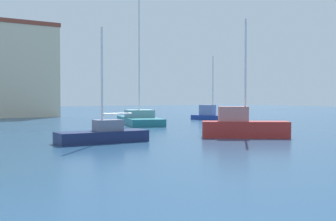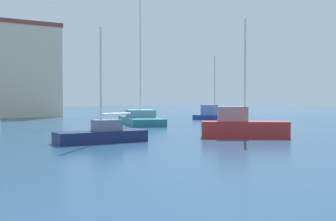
% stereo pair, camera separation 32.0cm
% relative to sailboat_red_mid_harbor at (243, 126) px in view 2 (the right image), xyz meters
% --- Properties ---
extents(water, '(160.00, 160.00, 0.00)m').
position_rel_sailboat_red_mid_harbor_xyz_m(water, '(-3.57, 7.27, -0.69)').
color(water, navy).
rests_on(water, ground).
extents(sailboat_red_mid_harbor, '(4.93, 4.09, 7.08)m').
position_rel_sailboat_red_mid_harbor_xyz_m(sailboat_red_mid_harbor, '(0.00, 0.00, 0.00)').
color(sailboat_red_mid_harbor, '#B22823').
rests_on(sailboat_red_mid_harbor, water).
extents(sailboat_blue_behind_lamppost, '(3.03, 4.84, 6.76)m').
position_rel_sailboat_red_mid_harbor_xyz_m(sailboat_blue_behind_lamppost, '(10.64, 16.22, -0.12)').
color(sailboat_blue_behind_lamppost, '#233D93').
rests_on(sailboat_blue_behind_lamppost, water).
extents(sailboat_teal_inner_mooring, '(5.21, 8.92, 12.15)m').
position_rel_sailboat_red_mid_harbor_xyz_m(sailboat_teal_inner_mooring, '(0.84, 14.30, -0.20)').
color(sailboat_teal_inner_mooring, '#1E707A').
rests_on(sailboat_teal_inner_mooring, water).
extents(sailboat_navy_center_channel, '(4.91, 1.71, 6.14)m').
position_rel_sailboat_red_mid_harbor_xyz_m(sailboat_navy_center_channel, '(-8.14, 2.09, -0.25)').
color(sailboat_navy_center_channel, '#19234C').
rests_on(sailboat_navy_center_channel, water).
extents(yacht_club, '(10.53, 7.89, 11.43)m').
position_rel_sailboat_red_mid_harbor_xyz_m(yacht_club, '(-5.82, 35.30, 5.03)').
color(yacht_club, beige).
rests_on(yacht_club, ground).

